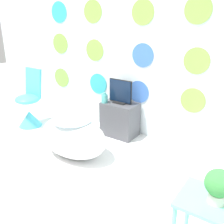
% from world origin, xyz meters
% --- Properties ---
extents(wall_back_dotted, '(5.13, 0.05, 2.60)m').
position_xyz_m(wall_back_dotted, '(0.00, 2.11, 1.30)').
color(wall_back_dotted, white).
rests_on(wall_back_dotted, ground_plane).
extents(bathtub, '(0.89, 0.55, 0.49)m').
position_xyz_m(bathtub, '(0.03, 1.11, 0.25)').
color(bathtub, white).
rests_on(bathtub, ground_plane).
extents(chair, '(0.37, 0.37, 0.86)m').
position_xyz_m(chair, '(-1.12, 1.41, 0.27)').
color(chair, '#4CC6DB').
rests_on(chair, ground_plane).
extents(tv_cabinet, '(0.47, 0.33, 0.48)m').
position_xyz_m(tv_cabinet, '(0.18, 1.90, 0.24)').
color(tv_cabinet, '#4C4C51').
rests_on(tv_cabinet, ground_plane).
extents(tv, '(0.35, 0.12, 0.32)m').
position_xyz_m(tv, '(0.18, 1.90, 0.62)').
color(tv, black).
rests_on(tv, tv_cabinet).
extents(vase, '(0.09, 0.09, 0.14)m').
position_xyz_m(vase, '(0.00, 1.79, 0.54)').
color(vase, '#51B2AD').
rests_on(vase, tv_cabinet).
extents(side_table, '(0.46, 0.36, 0.51)m').
position_xyz_m(side_table, '(1.78, 0.55, 0.41)').
color(side_table, '#72D8B7').
rests_on(side_table, ground_plane).
extents(potted_plant_left, '(0.18, 0.18, 0.23)m').
position_xyz_m(potted_plant_left, '(1.78, 0.55, 0.64)').
color(potted_plant_left, beige).
rests_on(potted_plant_left, side_table).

